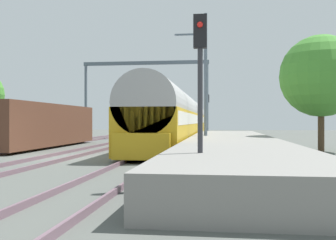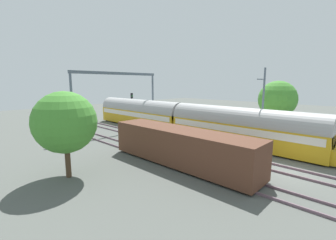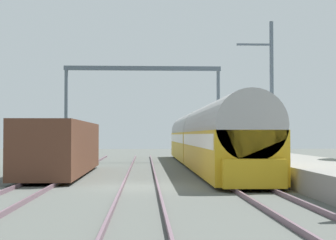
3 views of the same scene
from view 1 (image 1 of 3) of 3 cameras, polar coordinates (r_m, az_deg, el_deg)
name	(u,v)px [view 1 (image 1 of 3)]	position (r m, az deg, el deg)	size (l,w,h in m)	color
ground	(64,157)	(19.83, -14.81, -5.22)	(120.00, 120.00, 0.00)	#525651
track_west	(64,156)	(19.82, -14.81, -4.99)	(1.52, 60.00, 0.16)	#6C525F
track_east	(151,157)	(18.64, -2.47, -5.30)	(1.52, 60.00, 0.16)	#6C525F
platform	(232,147)	(20.35, 9.19, -3.82)	(4.40, 28.00, 0.90)	gray
passenger_train	(180,118)	(32.52, 1.74, 0.24)	(2.93, 32.85, 3.82)	gold
freight_car	(41,125)	(27.59, -17.83, -0.73)	(2.80, 13.00, 2.70)	#563323
person_crossing	(197,129)	(36.57, 4.23, -1.28)	(0.32, 0.44, 1.73)	black
railway_signal_near	(200,75)	(10.72, 4.66, 6.43)	(0.36, 0.30, 4.61)	#2D2D33
railway_signal_far	(208,109)	(44.90, 5.73, 1.52)	(0.36, 0.30, 4.75)	#2D2D33
catenary_gantry	(145,83)	(40.59, -3.30, 5.38)	(12.96, 0.28, 7.86)	slate
catenary_pole_east_mid	(205,80)	(23.13, 5.31, 5.79)	(1.90, 0.20, 8.00)	slate
tree_east_background	(321,76)	(24.62, 21.17, 5.92)	(4.73, 4.73, 6.73)	#4C3826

